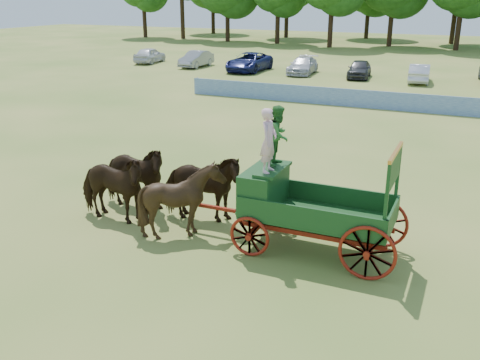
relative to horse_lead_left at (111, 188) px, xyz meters
name	(u,v)px	position (x,y,z in m)	size (l,w,h in m)	color
ground	(322,233)	(5.96, 1.72, -1.06)	(160.00, 160.00, 0.00)	#AA994C
horse_lead_left	(111,188)	(0.00, 0.00, 0.00)	(1.14, 2.51, 2.12)	black
horse_lead_right	(133,177)	(0.00, 1.10, 0.00)	(1.14, 2.51, 2.12)	black
horse_wheel_left	(182,200)	(2.40, 0.00, 0.00)	(1.71, 1.93, 2.12)	black
horse_wheel_right	(201,187)	(2.40, 1.10, 0.00)	(1.14, 2.51, 2.12)	black
farm_dray	(291,188)	(5.35, 0.58, 0.61)	(5.99, 2.00, 3.79)	maroon
sponsor_banner	(392,101)	(4.96, 19.72, -0.53)	(26.00, 0.08, 1.05)	#1B4295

